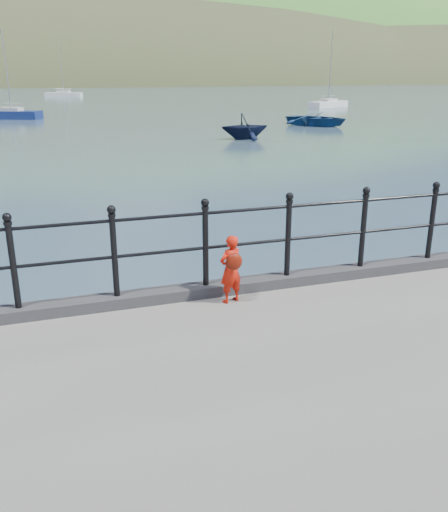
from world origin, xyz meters
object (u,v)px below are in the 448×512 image
object	(u,v)px
railing	(161,241)
sailboat_deep	(64,95)
child	(231,269)
sailboat_port	(12,115)
launch_navy	(245,126)
launch_blue	(317,119)
sailboat_far	(328,104)

from	to	relation	value
railing	sailboat_deep	xyz separation A→B (m)	(2.90, 92.44, -1.48)
child	sailboat_port	distance (m)	46.50
launch_navy	sailboat_deep	bearing A→B (deg)	5.11
launch_navy	launch_blue	bearing A→B (deg)	-53.19
railing	launch_blue	world-z (taller)	railing
sailboat_port	sailboat_deep	bearing A→B (deg)	108.44
railing	launch_blue	bearing A→B (deg)	59.24
child	sailboat_far	distance (m)	60.69
railing	sailboat_port	size ratio (longest dim) A/B	2.41
railing	sailboat_deep	bearing A→B (deg)	88.20
child	launch_navy	world-z (taller)	child
launch_navy	sailboat_far	size ratio (longest dim) A/B	0.34
launch_blue	sailboat_far	distance (m)	23.86
launch_blue	launch_navy	size ratio (longest dim) A/B	1.66
child	launch_navy	size ratio (longest dim) A/B	0.31
launch_blue	child	bearing A→B (deg)	-151.36
sailboat_deep	sailboat_port	xyz separation A→B (m)	(-6.53, -46.50, -0.00)
child	sailboat_far	world-z (taller)	sailboat_far
launch_blue	launch_navy	world-z (taller)	launch_navy
railing	child	size ratio (longest dim) A/B	19.79
sailboat_deep	sailboat_port	distance (m)	46.95
railing	child	xyz separation A→B (m)	(0.84, -0.34, -0.36)
railing	launch_navy	size ratio (longest dim) A/B	6.12
railing	child	bearing A→B (deg)	-21.71
launch_blue	sailboat_deep	size ratio (longest dim) A/B	0.55
railing	child	distance (m)	0.97
child	sailboat_deep	size ratio (longest dim) A/B	0.10
sailboat_far	sailboat_port	world-z (taller)	sailboat_far
child	sailboat_port	bearing A→B (deg)	-103.07
launch_blue	sailboat_port	bearing A→B (deg)	115.81
launch_blue	sailboat_port	distance (m)	26.62
sailboat_far	sailboat_port	size ratio (longest dim) A/B	1.16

